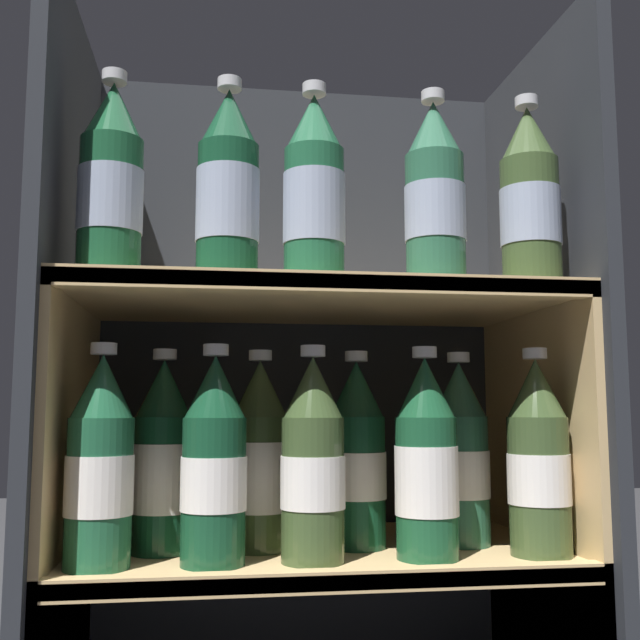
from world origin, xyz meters
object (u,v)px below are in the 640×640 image
object	(u,v)px
bottle_lower_front_3	(426,464)
bottle_lower_front_4	(538,462)
bottle_upper_front_2	(314,195)
bottle_upper_front_0	(111,186)
bottle_upper_front_4	(530,203)
bottle_lower_back_3	(460,458)
bottle_lower_back_2	(357,459)
bottle_lower_back_1	(259,461)
bottle_upper_front_3	(435,199)
bottle_lower_front_1	(214,465)
bottle_lower_front_2	(313,464)
bottle_upper_front_1	(228,191)
bottle_lower_front_0	(100,467)
bottle_lower_back_0	(162,462)

from	to	relation	value
bottle_lower_front_3	bottle_lower_front_4	size ratio (longest dim) A/B	1.00
bottle_upper_front_2	bottle_upper_front_0	bearing A→B (deg)	-180.00
bottle_upper_front_4	bottle_lower_back_3	xyz separation A→B (m)	(-0.08, 0.09, -0.35)
bottle_lower_back_2	bottle_lower_back_1	bearing A→B (deg)	180.00
bottle_upper_front_3	bottle_lower_back_2	xyz separation A→B (m)	(-0.09, 0.09, -0.35)
bottle_upper_front_4	bottle_upper_front_3	bearing A→B (deg)	180.00
bottle_lower_front_3	bottle_lower_front_1	bearing A→B (deg)	180.00
bottle_lower_front_2	bottle_lower_front_3	world-z (taller)	same
bottle_lower_front_1	bottle_lower_back_2	distance (m)	0.22
bottle_lower_front_1	bottle_lower_back_3	size ratio (longest dim) A/B	1.00
bottle_upper_front_1	bottle_lower_front_0	size ratio (longest dim) A/B	1.00
bottle_lower_front_3	bottle_lower_back_1	xyz separation A→B (m)	(-0.21, 0.09, -0.00)
bottle_upper_front_3	bottle_lower_back_2	distance (m)	0.37
bottle_lower_back_1	bottle_upper_front_1	bearing A→B (deg)	-119.01
bottle_lower_back_2	bottle_upper_front_1	bearing A→B (deg)	-154.19
bottle_lower_back_0	bottle_lower_front_2	bearing A→B (deg)	-25.00
bottle_upper_front_1	bottle_lower_back_0	bearing A→B (deg)	132.00
bottle_upper_front_2	bottle_lower_front_3	distance (m)	0.38
bottle_upper_front_4	bottle_lower_back_0	size ratio (longest dim) A/B	1.00
bottle_upper_front_3	bottle_lower_front_3	bearing A→B (deg)	180.00
bottle_upper_front_3	bottle_lower_front_0	distance (m)	0.55
bottle_lower_front_3	bottle_lower_back_3	world-z (taller)	same
bottle_upper_front_4	bottle_lower_front_1	world-z (taller)	bottle_upper_front_4
bottle_upper_front_3	bottle_lower_back_1	bearing A→B (deg)	158.49
bottle_upper_front_1	bottle_lower_front_1	xyz separation A→B (m)	(-0.01, -0.00, -0.35)
bottle_lower_front_0	bottle_lower_back_2	bearing A→B (deg)	14.99
bottle_upper_front_1	bottle_lower_back_0	distance (m)	0.37
bottle_upper_front_2	bottle_lower_back_1	xyz separation A→B (m)	(-0.06, 0.09, -0.35)
bottle_upper_front_2	bottle_lower_front_1	bearing A→B (deg)	180.00
bottle_lower_front_0	bottle_lower_back_1	world-z (taller)	same
bottle_lower_back_3	bottle_upper_front_0	bearing A→B (deg)	-169.49
bottle_upper_front_1	bottle_lower_back_0	world-z (taller)	bottle_upper_front_1
bottle_lower_front_1	bottle_lower_front_2	size ratio (longest dim) A/B	1.00
bottle_upper_front_2	bottle_lower_front_1	xyz separation A→B (m)	(-0.12, 0.00, -0.35)
bottle_upper_front_1	bottle_upper_front_3	xyz separation A→B (m)	(0.28, -0.00, 0.00)
bottle_upper_front_2	bottle_lower_back_2	size ratio (longest dim) A/B	1.00
bottle_upper_front_3	bottle_lower_front_1	size ratio (longest dim) A/B	1.00
bottle_upper_front_1	bottle_lower_back_2	bearing A→B (deg)	25.81
bottle_upper_front_0	bottle_lower_front_2	distance (m)	0.44
bottle_lower_front_0	bottle_lower_front_1	bearing A→B (deg)	0.00
bottle_upper_front_1	bottle_lower_front_4	distance (m)	0.54
bottle_lower_front_1	bottle_lower_back_2	world-z (taller)	same
bottle_upper_front_1	bottle_lower_back_2	world-z (taller)	bottle_upper_front_1
bottle_upper_front_2	bottle_lower_back_0	xyz separation A→B (m)	(-0.19, 0.09, -0.35)
bottle_upper_front_0	bottle_upper_front_2	bearing A→B (deg)	0.00
bottle_upper_front_4	bottle_lower_front_3	size ratio (longest dim) A/B	1.00
bottle_upper_front_1	bottle_lower_front_1	size ratio (longest dim) A/B	1.00
bottle_upper_front_3	bottle_lower_front_2	bearing A→B (deg)	180.00
bottle_upper_front_4	bottle_lower_front_0	world-z (taller)	bottle_upper_front_4
bottle_lower_front_0	bottle_lower_front_3	xyz separation A→B (m)	(0.41, 0.00, -0.00)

